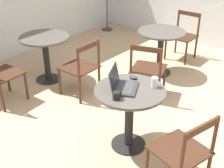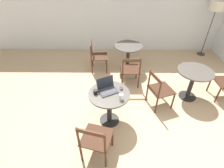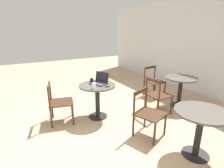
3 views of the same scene
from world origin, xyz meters
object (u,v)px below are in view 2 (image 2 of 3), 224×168
object	(u,v)px
cafe_table_near	(109,101)
chair_far_front	(130,70)
chair_mid_left	(159,90)
mug	(96,92)
chair_far_left	(97,56)
floor_lamp	(217,7)
cafe_table_far	(128,52)
chair_near_front	(96,139)
laptop	(107,88)
mouse	(121,88)
cafe_table_mid	(193,78)
drinking_glass	(121,97)

from	to	relation	value
cafe_table_near	chair_far_front	distance (m)	1.33
chair_mid_left	mug	size ratio (longest dim) A/B	7.39
chair_far_left	chair_mid_left	bearing A→B (deg)	-45.60
chair_far_left	floor_lamp	xyz separation A→B (m)	(3.39, 0.98, 1.06)
chair_far_front	cafe_table_near	bearing A→B (deg)	-111.92
cafe_table_far	chair_near_front	distance (m)	2.83
cafe_table_far	chair_far_front	xyz separation A→B (m)	(0.01, -0.75, -0.12)
laptop	mug	distance (m)	0.22
laptop	mouse	distance (m)	0.27
cafe_table_far	floor_lamp	xyz separation A→B (m)	(2.53, 0.92, 0.94)
cafe_table_far	mouse	distance (m)	1.89
cafe_table_far	chair_far_front	bearing A→B (deg)	-89.20
cafe_table_mid	mug	size ratio (longest dim) A/B	6.73
cafe_table_mid	chair_mid_left	world-z (taller)	chair_mid_left
chair_mid_left	chair_far_front	bearing A→B (deg)	126.25
laptop	mouse	world-z (taller)	laptop
floor_lamp	mouse	world-z (taller)	floor_lamp
mouse	cafe_table_far	bearing A→B (deg)	82.04
cafe_table_far	drinking_glass	xyz separation A→B (m)	(-0.27, -2.15, 0.24)
chair_near_front	chair_mid_left	xyz separation A→B (m)	(1.25, 1.23, 0.00)
cafe_table_near	drinking_glass	distance (m)	0.36
cafe_table_near	mug	size ratio (longest dim) A/B	6.73
cafe_table_near	floor_lamp	bearing A→B (deg)	43.89
chair_near_front	floor_lamp	bearing A→B (deg)	48.74
chair_mid_left	floor_lamp	world-z (taller)	floor_lamp
chair_far_front	mouse	distance (m)	1.18
cafe_table_mid	floor_lamp	world-z (taller)	floor_lamp
chair_far_left	laptop	bearing A→B (deg)	-79.74
floor_lamp	mug	world-z (taller)	floor_lamp
chair_mid_left	floor_lamp	bearing A→B (deg)	51.14
cafe_table_near	cafe_table_far	size ratio (longest dim) A/B	1.00
cafe_table_mid	drinking_glass	size ratio (longest dim) A/B	6.68
chair_far_front	laptop	size ratio (longest dim) A/B	2.02
laptop	mouse	xyz separation A→B (m)	(0.26, 0.05, -0.03)
chair_mid_left	mouse	world-z (taller)	chair_mid_left
mouse	cafe_table_near	bearing A→B (deg)	-151.34
cafe_table_far	chair_near_front	bearing A→B (deg)	-103.92
chair_mid_left	mouse	bearing A→B (deg)	-157.46
chair_far_front	drinking_glass	distance (m)	1.47
chair_far_left	laptop	distance (m)	1.91
mug	chair_near_front	bearing A→B (deg)	-86.52
cafe_table_near	chair_mid_left	xyz separation A→B (m)	(1.05, 0.47, -0.12)
chair_mid_left	chair_far_left	distance (m)	2.03
cafe_table_far	chair_mid_left	size ratio (longest dim) A/B	0.91
cafe_table_near	chair_mid_left	bearing A→B (deg)	23.89
cafe_table_far	mug	size ratio (longest dim) A/B	6.73
chair_far_front	drinking_glass	size ratio (longest dim) A/B	7.34
floor_lamp	cafe_table_near	bearing A→B (deg)	-136.11
mouse	cafe_table_mid	bearing A→B (deg)	21.26
chair_mid_left	chair_far_left	xyz separation A→B (m)	(-1.42, 1.45, 0.00)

